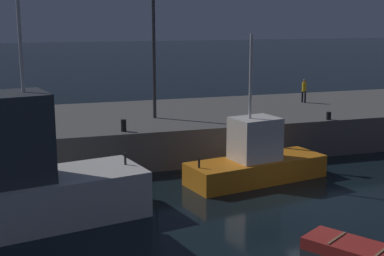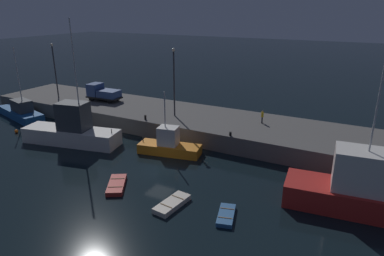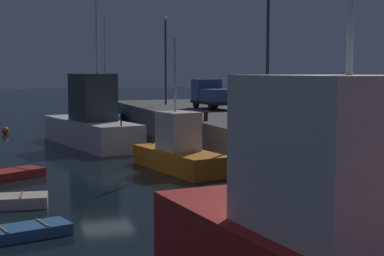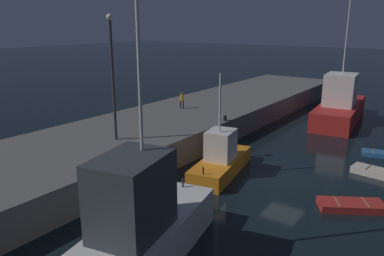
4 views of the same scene
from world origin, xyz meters
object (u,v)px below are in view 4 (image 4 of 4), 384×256
Objects in this scene: dinghy_red_small at (380,173)px; bollard_west at (123,153)px; rowboat_white_mid at (382,154)px; fishing_boat_orange at (221,159)px; lamp_post_east at (112,69)px; fishing_trawler_red at (128,240)px; bollard_central at (225,118)px; dockworker at (182,99)px; dinghy_orange_near at (351,205)px; fishing_boat_blue at (340,106)px.

bollard_west reaches higher than dinghy_red_small.
bollard_west is (-16.48, 12.47, 2.25)m from rowboat_white_mid.
lamp_post_east is at bearing 115.87° from fishing_boat_orange.
fishing_trawler_red reaches higher than lamp_post_east.
lamp_post_east is 19.70× the size of bollard_central.
dockworker reaches higher than rowboat_white_mid.
fishing_boat_blue is at bearing 17.01° from dinghy_orange_near.
dinghy_orange_near is at bearing -66.27° from bollard_west.
dockworker is (-12.24, 12.15, 1.31)m from fishing_boat_blue.
dinghy_orange_near is at bearing -117.29° from bollard_central.
dinghy_orange_near is 14.04m from bollard_west.
fishing_boat_orange reaches higher than dockworker.
rowboat_white_mid is at bearing 1.20° from dinghy_orange_near.
fishing_boat_blue is at bearing 0.24° from fishing_trawler_red.
dockworker is at bearing 98.69° from rowboat_white_mid.
fishing_trawler_red is 14.23m from lamp_post_east.
dinghy_orange_near is at bearing -178.80° from rowboat_white_mid.
lamp_post_east is at bearing -167.71° from dockworker.
dinghy_red_small is 20.10m from lamp_post_east.
fishing_boat_blue is 26.00m from lamp_post_east.
rowboat_white_mid is 0.85× the size of dinghy_red_small.
dinghy_red_small is 17.79m from bollard_west.
fishing_boat_orange is 16.44× the size of bollard_central.
fishing_trawler_red is 1.66× the size of lamp_post_east.
dinghy_red_small is (6.26, -0.40, 0.01)m from dinghy_orange_near.
bollard_west is 11.93m from bollard_central.
fishing_boat_blue reaches higher than bollard_west.
fishing_trawler_red reaches higher than fishing_boat_orange.
rowboat_white_mid is (10.64, -8.74, -0.87)m from fishing_boat_orange.
fishing_trawler_red is 12.39m from fishing_boat_orange.
lamp_post_east is (-3.12, 15.93, 7.03)m from dinghy_orange_near.
bollard_west is (-13.71, -5.69, -0.62)m from dockworker.
rowboat_white_mid is at bearing -39.40° from fishing_boat_orange.
bollard_west is at bearing 132.12° from dinghy_red_small.
lamp_post_east is 14.17× the size of bollard_west.
rowboat_white_mid is 0.36× the size of lamp_post_east.
bollard_west is (-25.94, 6.46, 0.69)m from fishing_boat_blue.
lamp_post_east is 12.25m from dockworker.
fishing_boat_blue is at bearing 32.39° from rowboat_white_mid.
dinghy_red_small is 6.01× the size of bollard_west.
fishing_trawler_red is at bearing -148.31° from dockworker.
bollard_central is (9.45, -3.65, -4.90)m from lamp_post_east.
bollard_central is (-4.56, 12.06, 2.17)m from rowboat_white_mid.
dockworker reaches higher than bollard_west.
dinghy_orange_near is 2.36× the size of dockworker.
fishing_boat_blue is 4.10× the size of rowboat_white_mid.
fishing_trawler_red is 23.58× the size of bollard_west.
bollard_west is at bearing -127.23° from lamp_post_east.
rowboat_white_mid is 7.13× the size of bollard_central.
dinghy_red_small is at bearing -19.82° from fishing_trawler_red.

